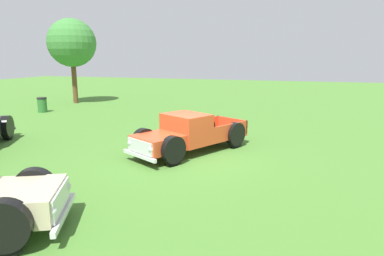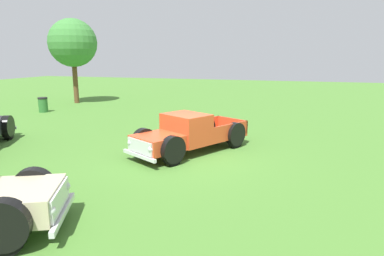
% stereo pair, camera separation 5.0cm
% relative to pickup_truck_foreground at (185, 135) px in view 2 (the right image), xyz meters
% --- Properties ---
extents(ground_plane, '(80.00, 80.00, 0.00)m').
position_rel_pickup_truck_foreground_xyz_m(ground_plane, '(-0.51, -0.23, -0.70)').
color(ground_plane, '#477A2D').
extents(pickup_truck_foreground, '(5.00, 3.77, 1.46)m').
position_rel_pickup_truck_foreground_xyz_m(pickup_truck_foreground, '(0.00, 0.00, 0.00)').
color(pickup_truck_foreground, '#D14723').
rests_on(pickup_truck_foreground, ground_plane).
extents(trash_can, '(0.59, 0.59, 0.95)m').
position_rel_pickup_truck_foreground_xyz_m(trash_can, '(6.11, 11.65, -0.22)').
color(trash_can, '#2D6B2D').
rests_on(trash_can, ground_plane).
extents(oak_tree_west, '(3.53, 3.53, 6.24)m').
position_rel_pickup_truck_foreground_xyz_m(oak_tree_west, '(10.48, 12.33, 3.75)').
color(oak_tree_west, brown).
rests_on(oak_tree_west, ground_plane).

